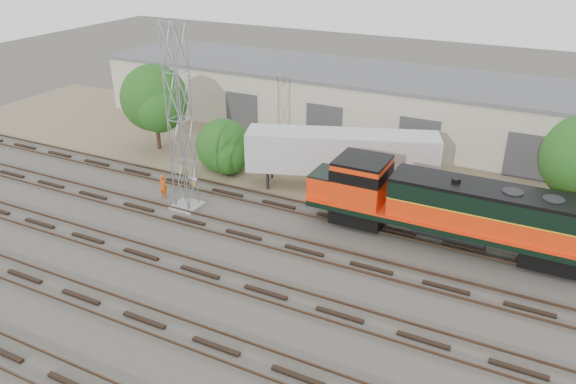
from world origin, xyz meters
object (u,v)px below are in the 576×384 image
at_px(signal_tower, 180,123).
at_px(semi_trailer, 346,154).
at_px(locomotive, 447,207).
at_px(worker, 163,186).

distance_m(signal_tower, semi_trailer, 11.55).
bearing_deg(locomotive, semi_trailer, 149.54).
height_order(locomotive, signal_tower, signal_tower).
bearing_deg(worker, locomotive, -168.04).
xyz_separation_m(locomotive, semi_trailer, (-7.96, 4.68, 0.19)).
xyz_separation_m(locomotive, worker, (-18.29, -2.46, -1.51)).
bearing_deg(semi_trailer, worker, -165.37).
height_order(locomotive, worker, locomotive).
bearing_deg(locomotive, signal_tower, -169.68).
bearing_deg(locomotive, worker, -172.35).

